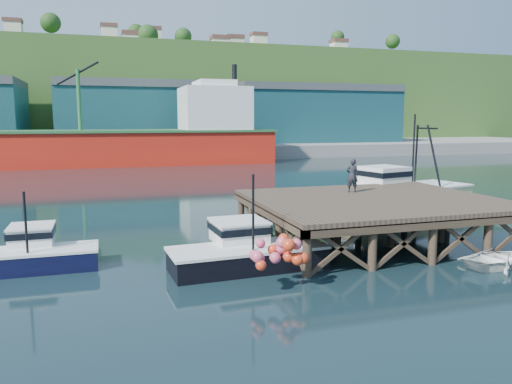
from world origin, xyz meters
name	(u,v)px	position (x,y,z in m)	size (l,w,h in m)	color
ground	(272,247)	(0.00, 0.00, 0.00)	(300.00, 300.00, 0.00)	black
wharf	(377,202)	(5.50, -0.19, 1.94)	(12.00, 10.00, 2.62)	brown
far_quay	(144,148)	(0.00, 70.00, 1.00)	(160.00, 40.00, 2.00)	gray
warehouse_mid	(146,117)	(0.00, 65.00, 6.50)	(28.00, 16.00, 9.00)	#18504F
warehouse_right	(309,117)	(30.00, 65.00, 6.50)	(30.00, 16.00, 9.00)	#18504F
cargo_ship	(93,140)	(-8.46, 48.00, 3.31)	(55.50, 10.00, 13.75)	red
hillside	(132,98)	(0.00, 100.00, 11.00)	(220.00, 50.00, 22.00)	#2D511E
boat_navy	(31,253)	(-10.53, -0.35, 0.66)	(5.29, 2.79, 3.30)	black
boat_black	(246,250)	(-2.10, -2.74, 0.73)	(6.52, 5.48, 3.96)	black
trawler	(403,191)	(11.52, 6.50, 1.32)	(10.10, 5.59, 6.40)	beige
dinghy	(499,259)	(7.96, -5.80, 0.34)	(2.36, 3.31, 0.68)	white
dockworker	(352,175)	(5.38, 2.22, 3.04)	(0.67, 0.44, 1.83)	black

